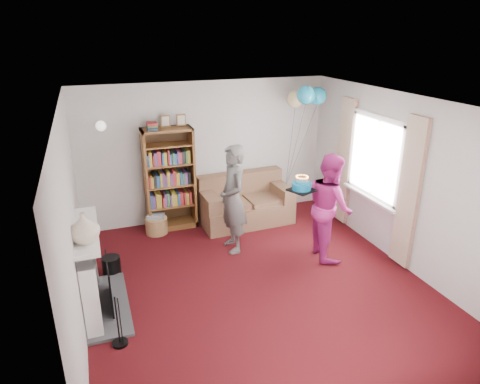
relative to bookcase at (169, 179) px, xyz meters
name	(u,v)px	position (x,y,z in m)	size (l,w,h in m)	color
ground	(257,285)	(0.73, -2.30, -0.88)	(5.00, 5.00, 0.00)	#380810
wall_back	(206,152)	(0.73, 0.21, 0.37)	(4.50, 0.02, 2.50)	silver
wall_left	(71,228)	(-1.53, -2.30, 0.37)	(0.02, 5.00, 2.50)	silver
wall_right	(403,182)	(2.99, -2.30, 0.37)	(0.02, 5.00, 2.50)	silver
ceiling	(260,103)	(0.73, -2.30, 1.62)	(4.50, 5.00, 0.01)	white
fireplace	(95,273)	(-1.36, -2.11, -0.37)	(0.55, 1.80, 1.12)	#3F3F42
window_bay	(374,173)	(2.94, -1.70, 0.32)	(0.14, 2.02, 2.20)	white
wall_sconce	(101,126)	(-1.02, 0.06, 1.00)	(0.16, 0.23, 0.16)	gold
bookcase	(169,179)	(0.00, 0.00, 0.00)	(0.85, 0.42, 1.99)	#472B14
sofa	(244,204)	(1.30, -0.23, -0.55)	(1.62, 0.86, 0.86)	brown
wicker_basket	(156,225)	(-0.31, -0.21, -0.72)	(0.38, 0.38, 0.35)	#A67D4D
person_striped	(233,199)	(0.76, -1.19, -0.02)	(0.63, 0.41, 1.72)	black
person_magenta	(330,206)	(2.08, -1.86, -0.06)	(0.80, 0.62, 1.64)	#B12376
birthday_cake	(302,186)	(1.61, -1.81, 0.30)	(0.33, 0.33, 0.22)	black
balloons	(306,97)	(2.41, -0.33, 1.34)	(0.80, 0.69, 1.78)	#3F3F3F
mantel_vase	(84,228)	(-1.39, -2.45, 0.42)	(0.33, 0.33, 0.35)	beige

